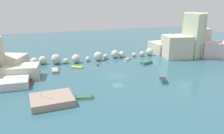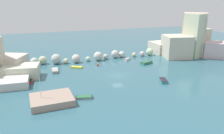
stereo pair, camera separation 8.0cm
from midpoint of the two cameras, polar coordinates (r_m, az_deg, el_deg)
name	(u,v)px [view 2 (the right image)]	position (r m, az deg, el deg)	size (l,w,h in m)	color
cove_water	(117,75)	(52.61, 1.46, -2.20)	(160.00, 160.00, 0.00)	#336371
cliff_headland_right	(191,42)	(76.36, 19.56, 5.98)	(24.35, 19.81, 13.33)	beige
rock_breakwater	(86,57)	(65.03, -6.60, 2.51)	(40.32, 4.01, 2.79)	beige
stone_dock	(52,100)	(40.30, -15.16, -8.10)	(7.12, 6.03, 1.19)	tan
channel_buoy	(98,65)	(60.39, -3.66, 0.64)	(0.63, 0.63, 0.63)	#E04C28
moored_boat_0	(42,101)	(40.50, -17.55, -8.42)	(3.56, 4.52, 5.00)	navy
moored_boat_1	(29,80)	(52.02, -20.44, -3.19)	(1.62, 3.63, 0.59)	red
moored_boat_2	(127,59)	(65.81, 3.94, 1.99)	(2.94, 2.82, 0.56)	white
moored_boat_3	(77,67)	(59.10, -8.98, -0.04)	(3.16, 2.62, 0.37)	yellow
moored_boat_4	(84,97)	(41.00, -7.12, -7.73)	(3.36, 2.03, 0.44)	gray
moored_boat_5	(55,70)	(57.07, -14.36, -0.85)	(1.67, 3.75, 0.66)	gray
moored_boat_6	(146,63)	(62.78, 8.86, 1.12)	(3.74, 2.55, 0.64)	#327D56
moored_boat_7	(163,81)	(49.81, 13.11, -3.42)	(2.28, 3.30, 0.59)	teal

